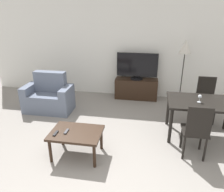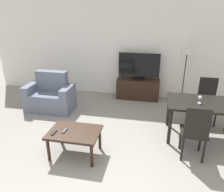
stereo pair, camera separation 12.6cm
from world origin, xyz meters
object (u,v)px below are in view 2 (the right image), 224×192
(tv, at_px, (139,66))
(floor_lamp, at_px, (187,51))
(dining_chair_near, at_px, (195,130))
(remote_primary, at_px, (54,132))
(remote_secondary, at_px, (65,131))
(armchair, at_px, (50,97))
(coffee_table, at_px, (75,134))
(dining_table, at_px, (203,107))
(tv_stand, at_px, (138,89))
(dining_chair_far, at_px, (207,98))
(wine_glass_center, at_px, (200,98))

(tv, bearing_deg, floor_lamp, -6.59)
(dining_chair_near, relative_size, remote_primary, 6.36)
(remote_secondary, bearing_deg, armchair, 123.63)
(armchair, xyz_separation_m, floor_lamp, (3.13, 0.99, 1.04))
(coffee_table, distance_m, floor_lamp, 3.34)
(armchair, relative_size, floor_lamp, 0.69)
(dining_chair_near, distance_m, floor_lamp, 2.43)
(coffee_table, relative_size, dining_table, 0.65)
(armchair, relative_size, tv_stand, 0.99)
(floor_lamp, bearing_deg, armchair, -162.44)
(armchair, bearing_deg, dining_table, -9.74)
(armchair, distance_m, dining_chair_far, 3.56)
(remote_secondary, xyz_separation_m, wine_glass_center, (2.18, 0.96, 0.37))
(remote_primary, bearing_deg, coffee_table, 21.25)
(dining_table, bearing_deg, floor_lamp, 97.13)
(tv, relative_size, dining_chair_far, 1.11)
(armchair, relative_size, remote_primary, 7.44)
(dining_chair_far, distance_m, wine_glass_center, 0.89)
(tv, height_order, dining_chair_far, tv)
(tv, height_order, coffee_table, tv)
(coffee_table, height_order, dining_chair_near, dining_chair_near)
(tv_stand, distance_m, tv, 0.63)
(coffee_table, relative_size, remote_secondary, 5.51)
(tv, relative_size, floor_lamp, 0.66)
(armchair, height_order, dining_chair_far, dining_chair_far)
(floor_lamp, relative_size, remote_secondary, 10.78)
(remote_primary, height_order, remote_secondary, same)
(dining_chair_far, xyz_separation_m, wine_glass_center, (-0.31, -0.78, 0.29))
(dining_table, relative_size, dining_chair_near, 1.32)
(tv_stand, bearing_deg, dining_chair_far, -32.20)
(coffee_table, xyz_separation_m, floor_lamp, (1.92, 2.55, 0.98))
(tv, xyz_separation_m, remote_secondary, (-0.94, -2.71, -0.44))
(armchair, bearing_deg, wine_glass_center, -11.05)
(armchair, distance_m, remote_secondary, 1.92)
(tv, distance_m, remote_primary, 3.04)
(tv, bearing_deg, dining_chair_far, -32.14)
(tv_stand, relative_size, remote_secondary, 7.50)
(armchair, xyz_separation_m, coffee_table, (1.21, -1.56, 0.06))
(floor_lamp, bearing_deg, tv, 173.41)
(wine_glass_center, bearing_deg, tv_stand, 125.28)
(dining_chair_near, bearing_deg, wine_glass_center, 78.42)
(tv_stand, height_order, coffee_table, tv_stand)
(tv, xyz_separation_m, wine_glass_center, (1.24, -1.75, -0.08))
(tv_stand, xyz_separation_m, dining_chair_far, (1.55, -0.98, 0.26))
(dining_chair_far, distance_m, floor_lamp, 1.26)
(tv_stand, xyz_separation_m, coffee_table, (-0.78, -2.69, 0.11))
(dining_chair_far, relative_size, remote_primary, 6.36)
(remote_primary, relative_size, wine_glass_center, 1.03)
(floor_lamp, bearing_deg, dining_chair_near, -90.65)
(dining_chair_near, bearing_deg, remote_secondary, -171.54)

